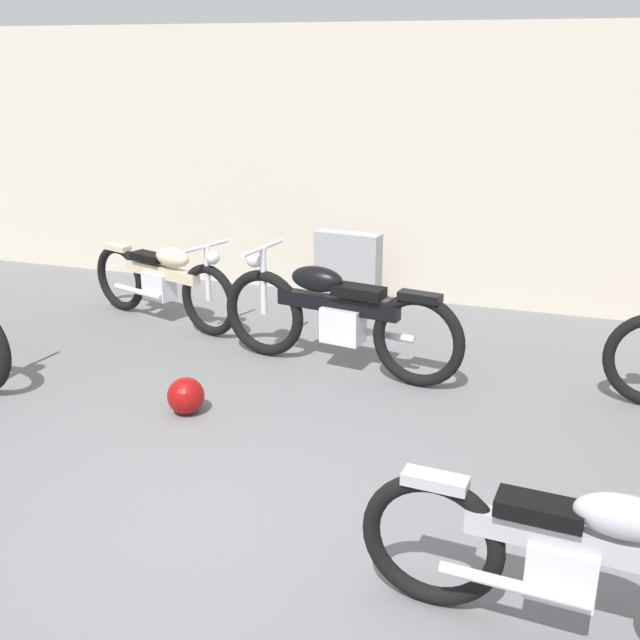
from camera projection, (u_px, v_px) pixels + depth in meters
The scene contains 7 objects.
ground_plane at pixel (206, 524), 4.34m from camera, with size 40.00×40.00×0.00m, color slate.
building_wall at pixel (399, 166), 8.03m from camera, with size 18.00×0.30×2.81m, color beige.
stone_marker at pixel (348, 273), 7.76m from camera, with size 0.66×0.20×0.83m, color #9E9EA3.
helmet at pixel (186, 396), 5.64m from camera, with size 0.27×0.27×0.27m, color maroon.
motorcycle_silver at pixel (579, 561), 3.34m from camera, with size 1.96×0.55×0.88m.
motorcycle_black at pixel (335, 315), 6.33m from camera, with size 2.17×0.65×0.98m.
motorcycle_cream at pixel (163, 281), 7.47m from camera, with size 1.87×0.81×0.87m.
Camera 1 is at (1.78, -3.33, 2.50)m, focal length 43.27 mm.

